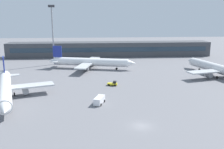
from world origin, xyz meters
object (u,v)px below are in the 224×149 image
(airplane_mid, at_px, (219,69))
(baggage_tug_yellow, at_px, (113,84))
(airplane_near, at_px, (5,89))
(floodlight_tower_west, at_px, (53,31))
(service_van_white, at_px, (99,100))
(airplane_far, at_px, (91,62))

(airplane_mid, height_order, baggage_tug_yellow, airplane_mid)
(airplane_near, xyz_separation_m, baggage_tug_yellow, (34.67, 12.04, -2.48))
(airplane_near, xyz_separation_m, floodlight_tower_west, (7.01, 55.42, 14.09))
(baggage_tug_yellow, bearing_deg, service_van_white, -106.54)
(floodlight_tower_west, bearing_deg, airplane_far, -33.17)
(airplane_near, bearing_deg, service_van_white, -13.30)
(airplane_mid, distance_m, airplane_far, 57.61)
(airplane_near, bearing_deg, floodlight_tower_west, 82.79)
(airplane_far, relative_size, baggage_tug_yellow, 11.21)
(airplane_far, height_order, service_van_white, airplane_far)
(airplane_near, relative_size, baggage_tug_yellow, 10.91)
(airplane_far, bearing_deg, baggage_tug_yellow, -75.20)
(service_van_white, distance_m, floodlight_tower_west, 68.05)
(airplane_near, distance_m, floodlight_tower_west, 57.62)
(airplane_far, bearing_deg, service_van_white, -87.15)
(airplane_mid, distance_m, floodlight_tower_west, 81.84)
(airplane_near, relative_size, airplane_mid, 0.96)
(airplane_far, xyz_separation_m, floodlight_tower_west, (-19.58, 12.80, 14.05))
(airplane_mid, distance_m, service_van_white, 58.90)
(baggage_tug_yellow, bearing_deg, airplane_mid, 12.26)
(baggage_tug_yellow, height_order, service_van_white, service_van_white)
(airplane_mid, relative_size, baggage_tug_yellow, 11.33)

